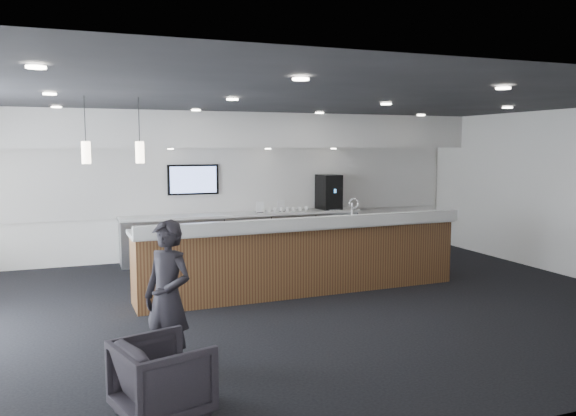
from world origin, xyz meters
name	(u,v)px	position (x,y,z in m)	size (l,w,h in m)	color
ground	(312,303)	(0.00, 0.00, 0.00)	(10.00, 10.00, 0.00)	black
ceiling	(313,100)	(0.00, 0.00, 3.00)	(10.00, 8.00, 0.02)	black
back_wall	(239,185)	(0.00, 4.00, 1.50)	(10.00, 0.02, 3.00)	white
right_wall	(571,193)	(5.00, 0.00, 1.50)	(0.02, 8.00, 3.00)	white
soffit_bulkhead	(245,130)	(0.00, 3.55, 2.65)	(10.00, 0.90, 0.70)	silver
alcove_panel	(239,181)	(0.00, 3.97, 1.60)	(9.80, 0.06, 1.40)	silver
back_credenza	(244,235)	(0.00, 3.64, 0.48)	(5.06, 0.66, 0.95)	gray
wall_tv	(193,180)	(-1.00, 3.91, 1.65)	(1.05, 0.08, 0.62)	black
pendant_left	(137,152)	(-2.40, 0.80, 2.25)	(0.12, 0.12, 0.30)	#F9E3C2
pendant_right	(86,152)	(-3.10, 0.80, 2.25)	(0.12, 0.12, 0.30)	#F9E3C2
ceiling_can_lights	(313,102)	(0.00, 0.00, 2.97)	(7.00, 5.00, 0.02)	white
service_counter	(302,257)	(0.10, 0.66, 0.57)	(5.37, 1.04, 1.49)	#482918
coffee_machine	(329,192)	(1.95, 3.67, 1.33)	(0.48, 0.59, 0.76)	black
info_sign_left	(260,207)	(0.32, 3.55, 1.06)	(0.17, 0.02, 0.23)	white
info_sign_right	(281,206)	(0.79, 3.57, 1.07)	(0.18, 0.02, 0.24)	white
armchair	(162,378)	(-2.60, -2.79, 0.34)	(0.73, 0.75, 0.68)	black
lounge_guest	(168,297)	(-2.40, -1.86, 0.79)	(0.58, 0.38, 1.59)	black
cup_0	(306,208)	(1.37, 3.57, 1.00)	(0.10, 0.10, 0.09)	white
cup_1	(300,209)	(1.23, 3.57, 1.00)	(0.10, 0.10, 0.09)	white
cup_2	(294,209)	(1.09, 3.57, 1.00)	(0.10, 0.10, 0.09)	white
cup_3	(288,209)	(0.95, 3.57, 1.00)	(0.10, 0.10, 0.09)	white
cup_4	(282,209)	(0.81, 3.57, 1.00)	(0.10, 0.10, 0.09)	white
cup_5	(275,210)	(0.67, 3.57, 1.00)	(0.10, 0.10, 0.09)	white
cup_6	(269,210)	(0.53, 3.57, 1.00)	(0.10, 0.10, 0.09)	white
cup_7	(263,210)	(0.39, 3.57, 1.00)	(0.10, 0.10, 0.09)	white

